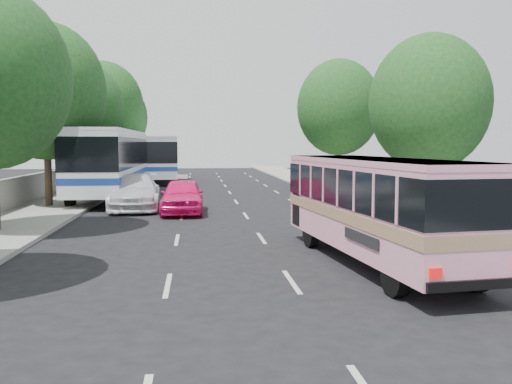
{
  "coord_description": "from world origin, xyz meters",
  "views": [
    {
      "loc": [
        -1.21,
        -14.4,
        3.24
      ],
      "look_at": [
        0.83,
        4.14,
        1.6
      ],
      "focal_mm": 38.0,
      "sensor_mm": 36.0,
      "label": 1
    }
  ],
  "objects": [
    {
      "name": "tour_coach_rear",
      "position": [
        -4.5,
        33.13,
        2.33
      ],
      "size": [
        3.76,
        13.1,
        3.87
      ],
      "rotation": [
        0.0,
        0.0,
        0.08
      ],
      "color": "silver",
      "rests_on": "ground"
    },
    {
      "name": "tour_coach_front",
      "position": [
        -6.3,
        18.6,
        2.45
      ],
      "size": [
        3.01,
        13.61,
        4.07
      ],
      "rotation": [
        0.0,
        0.0,
        -0.01
      ],
      "color": "white",
      "rests_on": "ground"
    },
    {
      "name": "pink_bus",
      "position": [
        3.61,
        -0.35,
        1.78
      ],
      "size": [
        3.23,
        9.18,
        2.87
      ],
      "rotation": [
        0.0,
        0.0,
        0.11
      ],
      "color": "pink",
      "rests_on": "ground"
    },
    {
      "name": "sidewalk_left",
      "position": [
        -8.5,
        20.0,
        0.07
      ],
      "size": [
        4.0,
        90.0,
        0.15
      ],
      "primitive_type": "cube",
      "color": "#9E998E",
      "rests_on": "ground"
    },
    {
      "name": "tree_left_c",
      "position": [
        -8.62,
        13.94,
        6.12
      ],
      "size": [
        6.0,
        6.0,
        9.35
      ],
      "color": "#38281E",
      "rests_on": "ground"
    },
    {
      "name": "tree_left_e",
      "position": [
        -8.42,
        29.94,
        6.43
      ],
      "size": [
        6.3,
        6.3,
        9.82
      ],
      "color": "#38281E",
      "rests_on": "ground"
    },
    {
      "name": "tree_right_far",
      "position": [
        9.08,
        23.94,
        6.12
      ],
      "size": [
        6.0,
        6.0,
        9.35
      ],
      "color": "#38281E",
      "rests_on": "ground"
    },
    {
      "name": "taxi_roof_sign",
      "position": [
        -1.89,
        11.27,
        1.73
      ],
      "size": [
        0.55,
        0.19,
        0.18
      ],
      "primitive_type": "cube",
      "rotation": [
        0.0,
        0.0,
        -0.01
      ],
      "color": "silver",
      "rests_on": "pink_taxi"
    },
    {
      "name": "pink_taxi",
      "position": [
        -1.89,
        11.27,
        0.82
      ],
      "size": [
        1.99,
        4.83,
        1.64
      ],
      "primitive_type": "imported",
      "rotation": [
        0.0,
        0.0,
        -0.01
      ],
      "color": "#FE1679",
      "rests_on": "ground"
    },
    {
      "name": "tree_left_d",
      "position": [
        -8.52,
        21.94,
        5.63
      ],
      "size": [
        5.52,
        5.52,
        8.6
      ],
      "color": "#38281E",
      "rests_on": "ground"
    },
    {
      "name": "low_wall",
      "position": [
        -10.3,
        20.0,
        0.9
      ],
      "size": [
        0.3,
        90.0,
        1.5
      ],
      "primitive_type": "cube",
      "color": "#9E998E",
      "rests_on": "sidewalk_left"
    },
    {
      "name": "white_pickup",
      "position": [
        -4.3,
        13.15,
        0.86
      ],
      "size": [
        2.72,
        6.06,
        1.73
      ],
      "primitive_type": "imported",
      "rotation": [
        0.0,
        0.0,
        0.05
      ],
      "color": "silver",
      "rests_on": "ground"
    },
    {
      "name": "sidewalk_right",
      "position": [
        8.5,
        20.0,
        0.06
      ],
      "size": [
        4.0,
        90.0,
        0.12
      ],
      "primitive_type": "cube",
      "color": "#9E998E",
      "rests_on": "ground"
    },
    {
      "name": "tree_right_near",
      "position": [
        8.78,
        7.94,
        5.2
      ],
      "size": [
        5.1,
        5.1,
        7.95
      ],
      "color": "#38281E",
      "rests_on": "ground"
    },
    {
      "name": "ground",
      "position": [
        0.0,
        0.0,
        0.0
      ],
      "size": [
        120.0,
        120.0,
        0.0
      ],
      "primitive_type": "plane",
      "color": "black",
      "rests_on": "ground"
    },
    {
      "name": "tree_left_f",
      "position": [
        -8.62,
        37.94,
        6.0
      ],
      "size": [
        5.88,
        5.88,
        9.16
      ],
      "color": "#38281E",
      "rests_on": "ground"
    }
  ]
}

